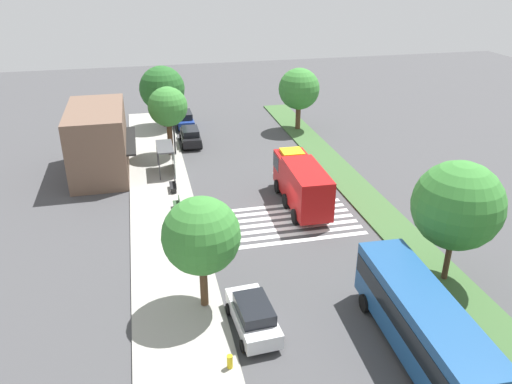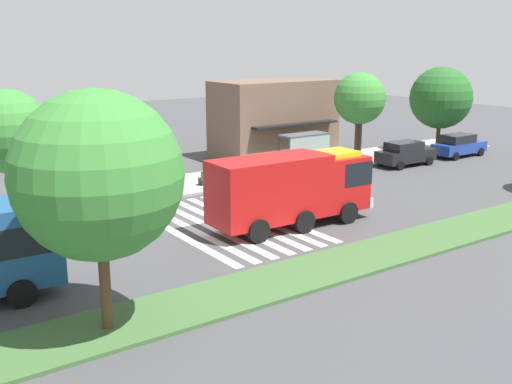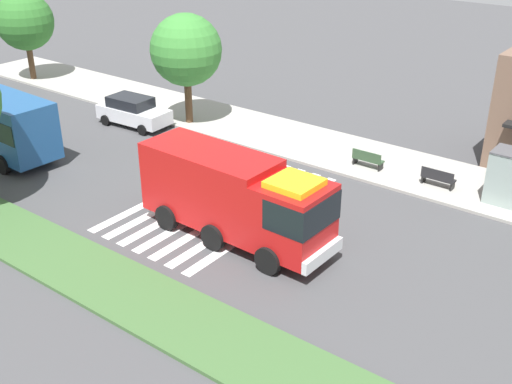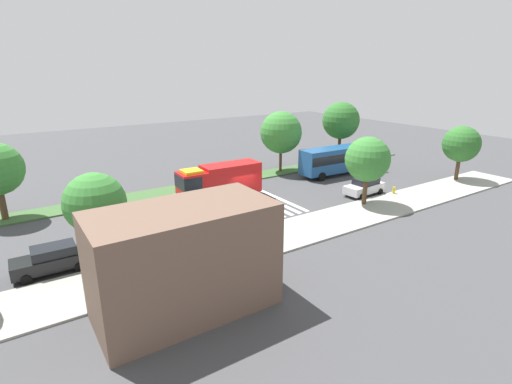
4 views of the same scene
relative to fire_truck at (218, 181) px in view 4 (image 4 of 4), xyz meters
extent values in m
plane|color=#424244|center=(-2.22, 2.06, -2.00)|extent=(120.00, 120.00, 0.00)
cube|color=#9E9B93|center=(-2.22, 10.49, -1.93)|extent=(60.00, 5.00, 0.14)
cube|color=#3D6033|center=(-2.22, -5.38, -1.93)|extent=(60.00, 3.00, 0.14)
cube|color=silver|center=(-5.37, 2.06, -2.00)|extent=(0.45, 10.68, 0.01)
cube|color=silver|center=(-4.47, 2.06, -2.00)|extent=(0.45, 10.68, 0.01)
cube|color=silver|center=(-3.57, 2.06, -2.00)|extent=(0.45, 10.68, 0.01)
cube|color=silver|center=(-2.67, 2.06, -2.00)|extent=(0.45, 10.68, 0.01)
cube|color=silver|center=(-1.77, 2.06, -2.00)|extent=(0.45, 10.68, 0.01)
cube|color=silver|center=(-0.87, 2.06, -2.00)|extent=(0.45, 10.68, 0.01)
cube|color=silver|center=(0.03, 2.06, -2.00)|extent=(0.45, 10.68, 0.01)
cube|color=#B71414|center=(2.69, -0.07, -0.11)|extent=(2.56, 2.51, 2.69)
cube|color=#B71414|center=(-1.47, 0.04, 0.05)|extent=(5.89, 2.59, 3.00)
cube|color=black|center=(3.06, -0.08, 0.43)|extent=(1.86, 2.52, 1.18)
cube|color=silver|center=(4.04, -0.10, -1.20)|extent=(0.30, 2.45, 0.50)
cube|color=yellow|center=(2.69, -0.07, 1.36)|extent=(1.79, 1.76, 0.24)
cylinder|color=black|center=(2.47, 1.16, -1.45)|extent=(1.11, 0.33, 1.10)
cylinder|color=black|center=(2.41, -1.29, -1.45)|extent=(1.11, 0.33, 1.10)
cylinder|color=black|center=(-2.90, 1.30, -1.45)|extent=(1.11, 0.33, 1.10)
cylinder|color=black|center=(-2.96, -1.15, -1.45)|extent=(1.11, 0.33, 1.10)
cylinder|color=black|center=(-0.28, 1.23, -1.45)|extent=(1.11, 0.33, 1.10)
cylinder|color=black|center=(-0.34, -1.22, -1.45)|extent=(1.11, 0.33, 1.10)
cube|color=silver|center=(-13.42, 6.79, -1.27)|extent=(4.65, 2.13, 0.82)
cube|color=black|center=(-13.65, 6.78, -0.55)|extent=(2.64, 1.79, 0.62)
cylinder|color=black|center=(-11.98, 7.81, -1.68)|extent=(0.65, 0.26, 0.64)
cylinder|color=black|center=(-11.87, 5.94, -1.68)|extent=(0.65, 0.26, 0.64)
cylinder|color=black|center=(-14.98, 7.64, -1.68)|extent=(0.65, 0.26, 0.64)
cylinder|color=black|center=(-14.87, 5.77, -1.68)|extent=(0.65, 0.26, 0.64)
cube|color=black|center=(15.75, 6.79, -1.26)|extent=(4.64, 1.91, 0.84)
cube|color=black|center=(15.52, 6.79, -0.54)|extent=(2.61, 1.66, 0.61)
cylinder|color=black|center=(17.28, 7.68, -1.68)|extent=(0.64, 0.23, 0.64)
cylinder|color=black|center=(17.25, 5.85, -1.68)|extent=(0.64, 0.23, 0.64)
cylinder|color=black|center=(14.24, 7.73, -1.68)|extent=(0.64, 0.23, 0.64)
cylinder|color=black|center=(14.21, 5.90, -1.68)|extent=(0.64, 0.23, 0.64)
cube|color=navy|center=(-17.13, -0.62, -0.05)|extent=(10.67, 2.97, 2.90)
cube|color=black|center=(-17.13, -0.62, 0.30)|extent=(10.46, 3.02, 1.04)
cylinder|color=black|center=(-20.88, -1.74, -1.50)|extent=(1.01, 0.34, 1.00)
cylinder|color=black|center=(-20.78, 0.81, -1.50)|extent=(1.01, 0.34, 1.00)
cylinder|color=black|center=(-13.48, -2.04, -1.50)|extent=(1.01, 0.34, 1.00)
cylinder|color=black|center=(-13.38, 0.51, -1.50)|extent=(1.01, 0.34, 1.00)
cube|color=#4C4C51|center=(8.59, 9.74, 0.54)|extent=(3.50, 1.40, 0.12)
cube|color=#8C9E99|center=(8.59, 9.08, -0.66)|extent=(3.50, 0.08, 2.40)
cylinder|color=#333338|center=(6.89, 10.39, -0.66)|extent=(0.08, 0.08, 2.40)
cylinder|color=#333338|center=(10.29, 10.39, -0.66)|extent=(0.08, 0.08, 2.40)
cube|color=black|center=(4.59, 9.49, -1.45)|extent=(1.60, 0.50, 0.08)
cube|color=black|center=(4.59, 9.27, -1.19)|extent=(1.60, 0.06, 0.45)
cube|color=black|center=(3.87, 9.49, -1.68)|extent=(0.08, 0.45, 0.37)
cube|color=black|center=(5.31, 9.49, -1.68)|extent=(0.08, 0.45, 0.37)
cube|color=#2D472D|center=(0.85, 9.49, -1.45)|extent=(1.60, 0.50, 0.08)
cube|color=#2D472D|center=(0.85, 9.27, -1.19)|extent=(1.60, 0.06, 0.45)
cube|color=black|center=(0.13, 9.49, -1.68)|extent=(0.08, 0.45, 0.37)
cube|color=black|center=(1.57, 9.49, -1.68)|extent=(0.08, 0.45, 0.37)
cylinder|color=#2D2D30|center=(12.87, 8.59, 1.07)|extent=(0.16, 0.16, 5.87)
sphere|color=white|center=(12.87, 8.59, 4.18)|extent=(0.36, 0.36, 0.36)
cube|color=brown|center=(10.13, 15.35, 0.94)|extent=(9.44, 4.72, 5.89)
cube|color=black|center=(10.13, 12.59, 0.80)|extent=(7.56, 0.80, 0.16)
cylinder|color=#513823|center=(-26.62, 8.99, -0.49)|extent=(0.43, 0.43, 2.74)
sphere|color=#2D6B28|center=(-26.62, 8.99, 2.31)|extent=(4.10, 4.10, 4.10)
cylinder|color=#513823|center=(-10.99, 8.99, -0.40)|extent=(0.43, 0.43, 2.91)
sphere|color=#387F33|center=(-10.99, 8.99, 2.51)|extent=(4.17, 4.17, 4.17)
cylinder|color=#47301E|center=(13.05, 8.99, -0.15)|extent=(0.51, 0.51, 3.42)
sphere|color=#387F33|center=(13.05, 8.99, 2.85)|extent=(3.71, 3.71, 3.71)
cylinder|color=#47301E|center=(-21.87, -5.38, 0.07)|extent=(0.43, 0.43, 3.87)
sphere|color=#2D6B28|center=(-21.87, -5.38, 3.76)|extent=(4.99, 4.99, 4.99)
cylinder|color=#513823|center=(-11.74, -5.38, -0.32)|extent=(0.35, 0.35, 3.09)
sphere|color=#387F33|center=(-11.74, -5.38, 3.02)|extent=(5.12, 5.12, 5.12)
cylinder|color=#513823|center=(17.91, -5.38, -0.41)|extent=(0.54, 0.54, 2.90)
cylinder|color=gold|center=(-16.04, 8.49, -1.51)|extent=(0.28, 0.28, 0.70)
camera|label=1|loc=(-34.06, 11.39, 15.83)|focal=35.73mm
camera|label=2|loc=(-17.82, -22.22, 6.89)|focal=42.19mm
camera|label=3|loc=(14.01, -17.37, 11.16)|focal=44.11mm
camera|label=4|loc=(17.19, 32.87, 10.64)|focal=27.47mm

